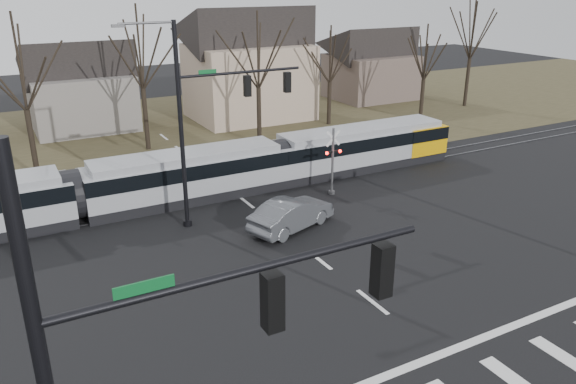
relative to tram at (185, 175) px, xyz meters
name	(u,v)px	position (x,y,z in m)	size (l,w,h in m)	color
ground	(405,328)	(2.86, -16.00, -1.54)	(140.00, 140.00, 0.00)	black
grass_verge	(157,131)	(2.86, 16.00, -1.53)	(140.00, 28.00, 0.01)	#38331E
stop_line	(440,355)	(2.86, -17.80, -1.53)	(28.00, 0.35, 0.01)	silver
lane_dashes	(232,191)	(2.86, 0.00, -1.53)	(0.18, 30.00, 0.01)	silver
rail_pair	(234,192)	(2.86, -0.20, -1.51)	(90.00, 1.52, 0.06)	#59595E
tram	(185,175)	(0.00, 0.00, 0.00)	(37.20, 2.76, 2.82)	gray
sedan	(292,214)	(3.42, -6.36, -0.73)	(5.16, 3.22, 1.61)	#4C4E53
signal_pole_far	(211,114)	(0.45, -3.50, 4.16)	(9.28, 0.44, 10.20)	black
rail_crossing_signal	(333,164)	(7.86, -3.21, 0.35)	(1.08, 0.36, 4.00)	#59595B
tree_row	(201,80)	(4.86, 10.00, 3.46)	(59.20, 7.20, 10.00)	black
house_b	(80,81)	(-2.14, 20.00, 2.43)	(8.64, 7.56, 7.65)	slate
house_c	(248,59)	(11.86, 17.00, 3.70)	(10.80, 8.64, 10.10)	tan
house_d	(371,60)	(26.86, 19.00, 2.43)	(8.64, 7.56, 7.65)	brown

